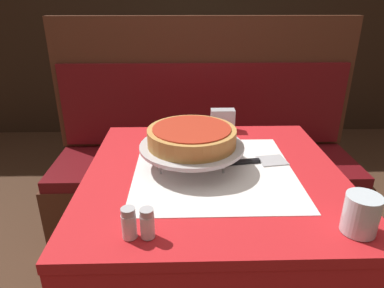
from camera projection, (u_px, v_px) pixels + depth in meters
dining_table_front at (213, 196)px, 1.16m from camera, size 0.84×0.84×0.77m
dining_table_rear at (210, 80)px, 2.85m from camera, size 0.75×0.75×0.76m
booth_bench at (204, 173)px, 2.01m from camera, size 1.71×0.52×1.20m
back_wall_panel at (193, 8)px, 3.13m from camera, size 6.00×0.04×2.40m
pizza_pan_stand at (192, 147)px, 1.13m from camera, size 0.35×0.35×0.08m
deep_dish_pizza at (192, 136)px, 1.12m from camera, size 0.29×0.29×0.06m
pizza_server at (255, 161)px, 1.17m from camera, size 0.24×0.09×0.01m
water_glass_near at (361, 214)px, 0.81m from camera, size 0.08×0.08×0.10m
salt_shaker at (129, 223)px, 0.80m from camera, size 0.04×0.04×0.08m
pepper_shaker at (147, 223)px, 0.80m from camera, size 0.03×0.03×0.08m
napkin_holder at (223, 120)px, 1.45m from camera, size 0.10×0.05×0.09m
condiment_caddy at (216, 61)px, 2.77m from camera, size 0.13×0.13×0.19m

